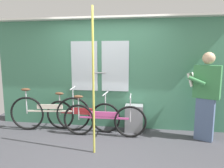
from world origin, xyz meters
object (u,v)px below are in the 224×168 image
at_px(bicycle_near_door, 50,113).
at_px(bicycle_leaning_behind, 104,119).
at_px(bicycle_by_pole, 82,115).
at_px(passenger_reading_newspaper, 206,95).
at_px(trash_bin_by_wall, 134,118).
at_px(handrail_pole, 93,83).

relative_size(bicycle_near_door, bicycle_leaning_behind, 1.04).
xyz_separation_m(bicycle_by_pole, passenger_reading_newspaper, (2.48, -0.10, 0.55)).
relative_size(bicycle_by_pole, passenger_reading_newspaper, 0.99).
bearing_deg(bicycle_by_pole, trash_bin_by_wall, 11.29).
relative_size(bicycle_near_door, passenger_reading_newspaper, 1.04).
relative_size(bicycle_leaning_behind, bicycle_by_pole, 1.01).
xyz_separation_m(bicycle_by_pole, trash_bin_by_wall, (1.12, 0.15, -0.06)).
height_order(bicycle_by_pole, passenger_reading_newspaper, passenger_reading_newspaper).
height_order(bicycle_near_door, passenger_reading_newspaper, passenger_reading_newspaper).
distance_m(bicycle_by_pole, handrail_pole, 1.36).
bearing_deg(passenger_reading_newspaper, bicycle_leaning_behind, 30.43).
xyz_separation_m(bicycle_near_door, passenger_reading_newspaper, (3.18, -0.03, 0.50)).
relative_size(bicycle_near_door, bicycle_by_pole, 1.05).
bearing_deg(bicycle_by_pole, handrail_pole, -58.33).
distance_m(bicycle_near_door, trash_bin_by_wall, 1.84).
height_order(bicycle_near_door, trash_bin_by_wall, bicycle_near_door).
xyz_separation_m(bicycle_leaning_behind, bicycle_by_pole, (-0.53, 0.23, -0.00)).
xyz_separation_m(bicycle_leaning_behind, passenger_reading_newspaper, (1.96, 0.13, 0.54)).
height_order(bicycle_leaning_behind, trash_bin_by_wall, bicycle_leaning_behind).
bearing_deg(bicycle_leaning_behind, trash_bin_by_wall, 30.79).
bearing_deg(bicycle_near_door, passenger_reading_newspaper, -6.61).
bearing_deg(trash_bin_by_wall, handrail_pole, -119.95).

